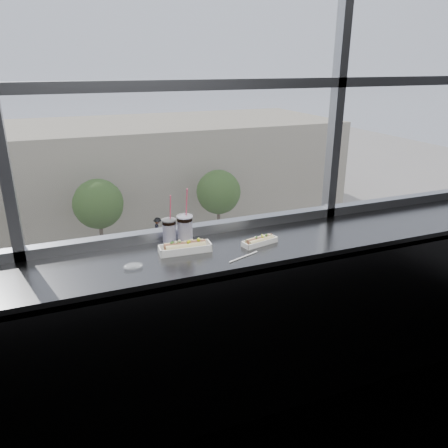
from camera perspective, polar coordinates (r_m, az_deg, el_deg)
name	(u,v)px	position (r m, az deg, el deg)	size (l,w,h in m)	color
wall_back_lower	(195,310)	(3.01, -3.76, -11.11)	(6.00, 6.00, 0.00)	black
window_glass	(187,27)	(2.59, -4.88, 24.30)	(6.00, 6.00, 0.00)	silver
window_mullions	(188,26)	(2.57, -4.74, 24.33)	(6.00, 0.08, 2.40)	gray
counter	(208,255)	(2.53, -2.10, -4.11)	(6.00, 0.55, 0.06)	#595959
counter_fascia	(224,356)	(2.60, 0.04, -16.83)	(6.00, 0.04, 1.04)	#595959
hotdog_tray_left	(185,247)	(2.50, -5.11, -3.02)	(0.30, 0.12, 0.07)	white
hotdog_tray_right	(260,241)	(2.61, 4.68, -2.19)	(0.23, 0.12, 0.06)	white
soda_cup_left	(169,231)	(2.57, -7.16, -0.95)	(0.09, 0.09, 0.32)	white
soda_cup_right	(185,229)	(2.56, -5.11, -0.66)	(0.10, 0.10, 0.35)	white
loose_straw	(244,257)	(2.44, 2.57, -4.30)	(0.01, 0.01, 0.21)	white
wrapper	(133,266)	(2.36, -11.80, -5.38)	(0.10, 0.07, 0.02)	silver
plaza_ground	(66,198)	(47.79, -19.90, 3.20)	(120.00, 120.00, 0.00)	gray
street_asphalt	(89,312)	(26.00, -17.26, -10.89)	(80.00, 10.00, 0.06)	black
far_sidewalk	(78,256)	(33.16, -18.56, -4.03)	(80.00, 6.00, 0.04)	gray
far_building	(64,172)	(41.47, -20.18, 6.42)	(50.00, 14.00, 8.00)	tan
car_near_e	(344,284)	(26.59, 15.34, -7.52)	(5.70, 2.37, 1.90)	#364D77
car_far_c	(273,236)	(32.40, 6.36, -1.50)	(6.34, 2.64, 2.11)	#B4A88C
car_near_c	(84,335)	(21.99, -17.77, -13.68)	(6.61, 2.75, 2.20)	#641007
car_far_b	(111,261)	(29.17, -14.60, -4.65)	(6.30, 2.62, 2.10)	#5A1E0F
car_near_d	(206,311)	(22.91, -2.36, -11.29)	(6.24, 2.60, 2.08)	white
pedestrian_c	(158,226)	(34.39, -8.64, -0.30)	(0.96, 0.72, 2.15)	#66605B
pedestrian_d	(189,229)	(33.46, -4.59, -0.62)	(1.01, 0.75, 2.26)	#66605B
tree_center	(98,204)	(31.96, -16.10, 2.53)	(3.55, 3.55, 5.55)	#47382B
tree_right	(219,192)	(33.94, -0.72, 4.19)	(3.46, 3.46, 5.40)	#47382B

